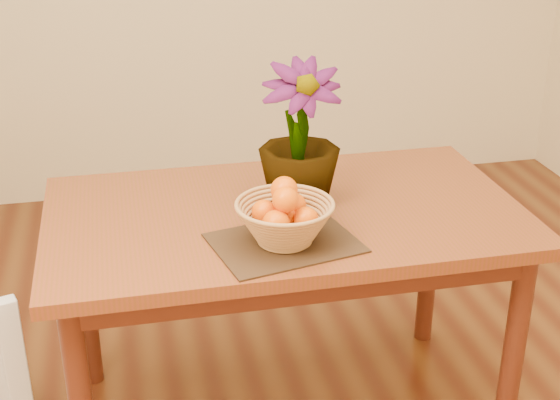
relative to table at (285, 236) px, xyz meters
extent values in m
cube|color=maroon|center=(0.00, 0.00, 0.07)|extent=(1.40, 0.80, 0.04)
cube|color=#471C10|center=(0.00, 0.00, 0.01)|extent=(1.28, 0.68, 0.08)
cylinder|color=#471C10|center=(0.62, -0.32, -0.31)|extent=(0.06, 0.06, 0.71)
cylinder|color=#471C10|center=(-0.62, 0.32, -0.31)|extent=(0.06, 0.06, 0.71)
cylinder|color=#471C10|center=(0.62, 0.32, -0.31)|extent=(0.06, 0.06, 0.71)
cube|color=#372514|center=(-0.05, -0.21, 0.09)|extent=(0.43, 0.36, 0.01)
cylinder|color=#BA834D|center=(-0.05, -0.21, 0.10)|extent=(0.14, 0.14, 0.01)
sphere|color=#FF6704|center=(-0.05, -0.21, 0.17)|extent=(0.06, 0.06, 0.06)
sphere|color=#FF6704|center=(-0.01, -0.16, 0.18)|extent=(0.07, 0.07, 0.07)
sphere|color=#FF6704|center=(-0.10, -0.18, 0.17)|extent=(0.07, 0.07, 0.07)
sphere|color=#FF6704|center=(-0.08, -0.26, 0.18)|extent=(0.07, 0.07, 0.07)
sphere|color=#FF6704|center=(0.00, -0.25, 0.17)|extent=(0.07, 0.07, 0.07)
sphere|color=#FF6704|center=(-0.04, -0.18, 0.23)|extent=(0.07, 0.07, 0.07)
sphere|color=#FF6704|center=(-0.05, -0.24, 0.23)|extent=(0.07, 0.07, 0.07)
imported|color=#1C4413|center=(0.05, 0.04, 0.30)|extent=(0.26, 0.26, 0.43)
camera|label=1|loc=(-0.46, -2.03, 1.06)|focal=50.00mm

